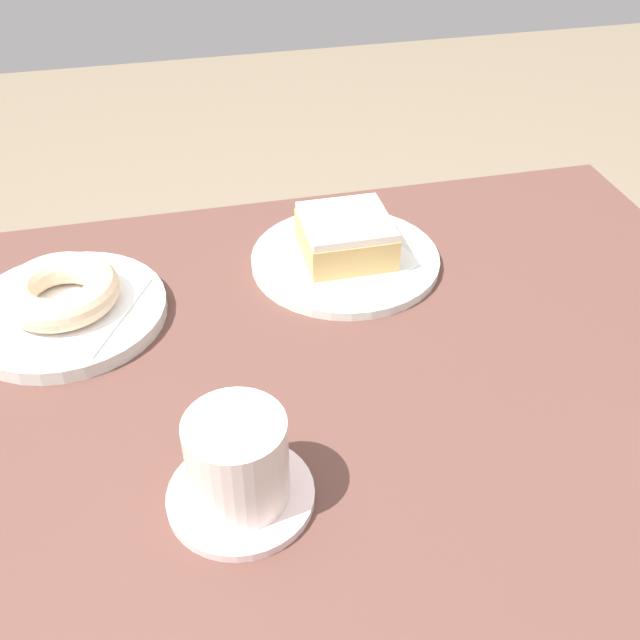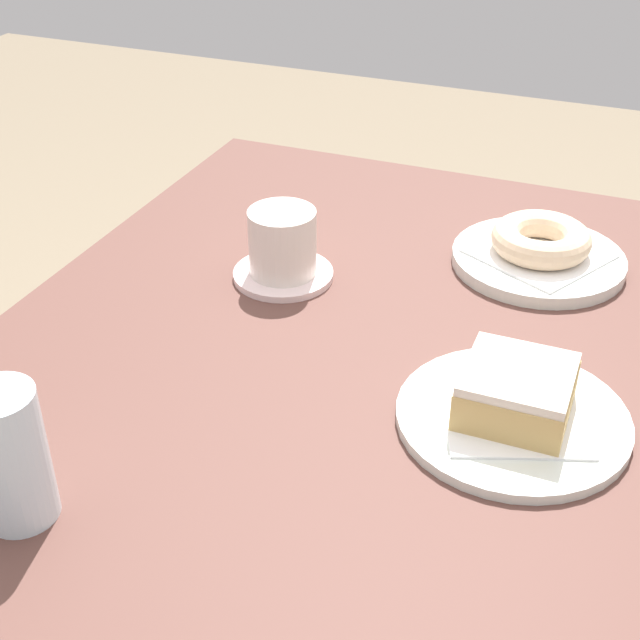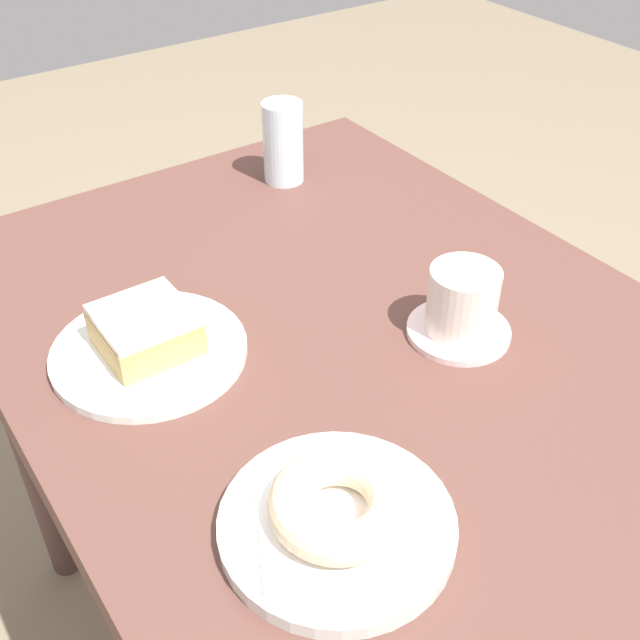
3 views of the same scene
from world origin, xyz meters
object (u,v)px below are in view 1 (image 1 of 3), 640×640
(donut_glazed_square, at_px, (346,236))
(coffee_cup, at_px, (238,465))
(plate_glazed_square, at_px, (345,260))
(donut_sugar_ring, at_px, (61,291))
(plate_sugar_ring, at_px, (66,312))

(donut_glazed_square, height_order, coffee_cup, coffee_cup)
(plate_glazed_square, xyz_separation_m, donut_sugar_ring, (-0.32, -0.03, 0.03))
(donut_glazed_square, relative_size, coffee_cup, 0.82)
(donut_glazed_square, xyz_separation_m, plate_sugar_ring, (-0.32, -0.03, -0.03))
(plate_sugar_ring, bearing_deg, plate_glazed_square, 5.97)
(plate_glazed_square, distance_m, coffee_cup, 0.36)
(plate_sugar_ring, bearing_deg, coffee_cup, -62.59)
(donut_glazed_square, height_order, plate_sugar_ring, donut_glazed_square)
(donut_sugar_ring, height_order, coffee_cup, coffee_cup)
(plate_glazed_square, bearing_deg, coffee_cup, -118.58)
(plate_glazed_square, distance_m, donut_glazed_square, 0.03)
(plate_glazed_square, distance_m, donut_sugar_ring, 0.32)
(coffee_cup, bearing_deg, plate_sugar_ring, 117.41)
(coffee_cup, bearing_deg, donut_glazed_square, 61.42)
(plate_sugar_ring, xyz_separation_m, donut_sugar_ring, (0.00, 0.00, 0.03))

